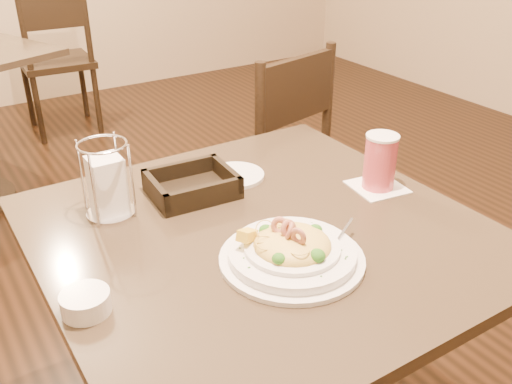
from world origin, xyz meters
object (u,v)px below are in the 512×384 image
bread_basket (192,187)px  dining_chair_far (57,56)px  main_table (261,317)px  butter_ramekin (86,303)px  pasta_bowl (292,250)px  side_plate (235,175)px  napkin_caddy (107,184)px  dining_chair_near (268,159)px  drink_glass (380,162)px

bread_basket → dining_chair_far: bearing=82.6°
main_table → butter_ramekin: bearing=-170.6°
pasta_bowl → side_plate: size_ratio=2.11×
side_plate → butter_ramekin: bearing=-147.1°
pasta_bowl → napkin_caddy: (-0.23, 0.37, 0.05)m
bread_basket → napkin_caddy: napkin_caddy is taller
bread_basket → main_table: bearing=-76.8°
pasta_bowl → butter_ramekin: bearing=170.0°
napkin_caddy → side_plate: (0.33, 0.01, -0.07)m
main_table → napkin_caddy: size_ratio=5.21×
main_table → dining_chair_far: 2.76m
pasta_bowl → dining_chair_far: bearing=84.2°
dining_chair_near → side_plate: (-0.46, -0.53, 0.27)m
pasta_bowl → main_table: bearing=83.2°
bread_basket → side_plate: bearing=10.5°
dining_chair_far → main_table: bearing=87.9°
dining_chair_far → napkin_caddy: 2.59m
dining_chair_near → dining_chair_far: bearing=-95.5°
dining_chair_near → napkin_caddy: (-0.78, -0.54, 0.34)m
pasta_bowl → drink_glass: (0.36, 0.14, 0.04)m
dining_chair_far → bread_basket: size_ratio=4.53×
drink_glass → napkin_caddy: napkin_caddy is taller
drink_glass → side_plate: 0.36m
dining_chair_far → napkin_caddy: size_ratio=5.38×
butter_ramekin → dining_chair_near: bearing=42.0°
main_table → pasta_bowl: size_ratio=2.90×
side_plate → bread_basket: bearing=-169.5°
drink_glass → napkin_caddy: 0.63m
drink_glass → napkin_caddy: bearing=159.1°
dining_chair_far → bread_basket: 2.57m
side_plate → pasta_bowl: bearing=-104.3°
dining_chair_near → side_plate: size_ratio=6.32×
main_table → drink_glass: size_ratio=6.56×
bread_basket → side_plate: 0.14m
main_table → dining_chair_far: bearing=84.3°
drink_glass → pasta_bowl: bearing=-158.4°
napkin_caddy → side_plate: 0.34m
dining_chair_near → bread_basket: 0.86m
dining_chair_near → pasta_bowl: (-0.55, -0.91, 0.29)m
main_table → dining_chair_near: (0.54, 0.77, -0.02)m
main_table → side_plate: 0.36m
dining_chair_near → bread_basket: size_ratio=4.53×
drink_glass → side_plate: (-0.26, 0.24, -0.06)m
main_table → napkin_caddy: 0.47m
dining_chair_far → napkin_caddy: napkin_caddy is taller
dining_chair_near → napkin_caddy: bearing=21.5°
dining_chair_near → dining_chair_far: size_ratio=1.00×
main_table → side_plate: side_plate is taller
main_table → dining_chair_near: 0.94m
side_plate → napkin_caddy: bearing=-178.3°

